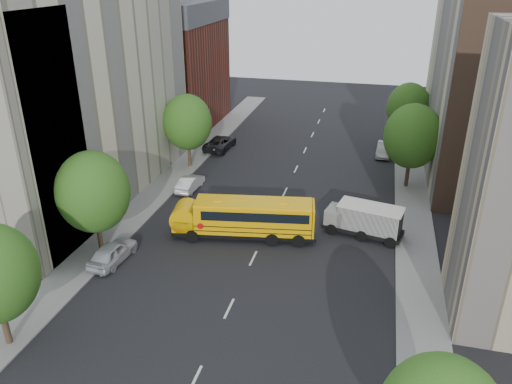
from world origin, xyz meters
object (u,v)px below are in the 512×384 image
at_px(street_tree_4, 412,136).
at_px(street_tree_1, 93,192).
at_px(safari_truck, 364,219).
at_px(parked_car_2, 220,143).
at_px(street_tree_2, 187,122).
at_px(parked_car_5, 384,149).
at_px(school_bus, 243,217).
at_px(street_tree_5, 408,107).
at_px(parked_car_0, 113,252).
at_px(parked_car_1, 190,183).

bearing_deg(street_tree_4, street_tree_1, -140.71).
bearing_deg(safari_truck, parked_car_2, 148.41).
bearing_deg(street_tree_2, street_tree_4, 0.00).
xyz_separation_m(safari_truck, parked_car_5, (1.28, 19.04, -0.65)).
height_order(school_bus, safari_truck, school_bus).
height_order(street_tree_5, school_bus, street_tree_5).
distance_m(parked_car_0, parked_car_5, 32.93).
bearing_deg(street_tree_4, street_tree_5, 90.00).
bearing_deg(parked_car_2, street_tree_1, 90.10).
height_order(street_tree_2, parked_car_0, street_tree_2).
height_order(street_tree_5, parked_car_5, street_tree_5).
relative_size(street_tree_5, parked_car_2, 1.38).
height_order(street_tree_2, parked_car_2, street_tree_2).
xyz_separation_m(street_tree_2, parked_car_1, (2.20, -5.62, -4.16)).
height_order(street_tree_5, parked_car_0, street_tree_5).
distance_m(street_tree_2, parked_car_5, 21.93).
bearing_deg(parked_car_1, parked_car_2, -83.32).
height_order(street_tree_5, safari_truck, street_tree_5).
bearing_deg(parked_car_1, street_tree_4, -161.40).
relative_size(street_tree_2, parked_car_2, 1.42).
xyz_separation_m(parked_car_0, parked_car_1, (0.80, 13.20, -0.09)).
bearing_deg(school_bus, street_tree_1, -161.75).
bearing_deg(parked_car_2, safari_truck, 139.31).
bearing_deg(street_tree_4, school_bus, -133.86).
relative_size(school_bus, parked_car_5, 2.55).
distance_m(street_tree_4, parked_car_5, 9.78).
height_order(school_bus, parked_car_2, school_bus).
relative_size(parked_car_0, parked_car_1, 1.10).
distance_m(street_tree_4, safari_truck, 11.71).
xyz_separation_m(street_tree_4, street_tree_5, (-0.00, 12.00, -0.37)).
bearing_deg(parked_car_5, street_tree_5, 61.62).
height_order(street_tree_1, street_tree_2, street_tree_1).
distance_m(safari_truck, parked_car_2, 23.85).
relative_size(safari_truck, parked_car_2, 1.18).
xyz_separation_m(street_tree_5, parked_car_5, (-2.20, -3.51, -3.97)).
height_order(safari_truck, parked_car_1, safari_truck).
height_order(street_tree_4, safari_truck, street_tree_4).
distance_m(street_tree_1, parked_car_2, 24.45).
bearing_deg(street_tree_5, safari_truck, -98.78).
xyz_separation_m(street_tree_4, parked_car_0, (-20.60, -18.82, -4.32)).
distance_m(street_tree_5, parked_car_1, 26.81).
bearing_deg(street_tree_1, parked_car_0, -30.29).
height_order(street_tree_2, safari_truck, street_tree_2).
relative_size(street_tree_1, parked_car_5, 1.78).
height_order(street_tree_1, street_tree_5, street_tree_1).
bearing_deg(safari_truck, parked_car_1, 175.70).
relative_size(street_tree_2, street_tree_4, 0.95).
height_order(school_bus, parked_car_5, school_bus).
xyz_separation_m(parked_car_0, parked_car_5, (18.40, 27.30, -0.03)).
bearing_deg(school_bus, parked_car_0, -153.77).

